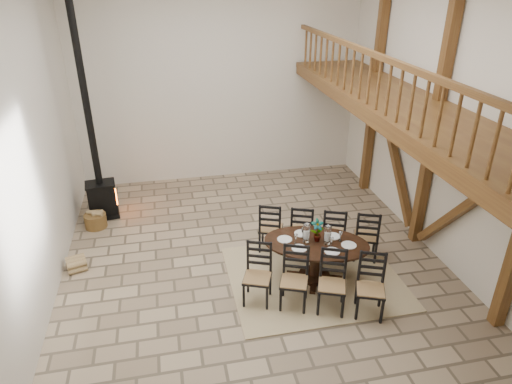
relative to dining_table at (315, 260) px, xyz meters
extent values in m
plane|color=#9E8769|center=(-0.95, 0.81, -0.38)|extent=(8.00, 8.00, 0.00)
cube|color=beige|center=(-0.95, 4.81, 2.12)|extent=(7.00, 0.02, 5.00)
cube|color=beige|center=(-0.95, -3.19, 2.12)|extent=(7.00, 0.02, 5.00)
cube|color=beige|center=(-4.45, 0.81, 2.12)|extent=(0.02, 8.00, 5.00)
cube|color=beige|center=(2.55, 0.81, 2.12)|extent=(0.02, 8.00, 5.00)
cube|color=brown|center=(2.43, 0.81, 2.12)|extent=(0.18, 0.18, 5.00)
cube|color=brown|center=(2.43, 3.31, 2.12)|extent=(0.18, 0.18, 5.00)
cube|color=brown|center=(2.43, -0.44, 1.02)|extent=(0.14, 2.16, 2.54)
cube|color=brown|center=(2.43, 2.06, 1.02)|extent=(0.14, 2.16, 2.54)
cube|color=brown|center=(2.43, 0.81, 2.42)|extent=(0.20, 7.80, 0.20)
cube|color=brown|center=(1.75, 0.81, 2.47)|extent=(1.60, 7.80, 0.12)
cube|color=brown|center=(1.05, 0.81, 2.37)|extent=(0.18, 7.80, 0.22)
cube|color=brown|center=(1.05, 0.81, 3.37)|extent=(0.09, 7.60, 0.09)
cube|color=brown|center=(1.05, 0.81, 2.95)|extent=(0.06, 7.60, 0.86)
cube|color=tan|center=(0.00, 0.00, -0.37)|extent=(3.00, 2.50, 0.02)
ellipsoid|color=black|center=(0.00, 0.00, 0.35)|extent=(2.10, 1.70, 0.04)
cylinder|color=black|center=(0.00, 0.00, -0.02)|extent=(0.18, 0.18, 0.67)
cylinder|color=black|center=(0.00, 0.00, -0.33)|extent=(0.56, 0.56, 0.06)
cube|color=#9C7C48|center=(-1.13, -0.41, 0.10)|extent=(0.57, 0.55, 0.04)
cube|color=black|center=(-1.13, -0.41, -0.15)|extent=(0.55, 0.55, 0.46)
cube|color=black|center=(-1.06, -0.24, 0.38)|extent=(0.37, 0.18, 0.60)
cube|color=#9C7C48|center=(-0.58, -0.64, 0.10)|extent=(0.57, 0.55, 0.04)
cube|color=black|center=(-0.58, -0.64, -0.15)|extent=(0.55, 0.55, 0.46)
cube|color=black|center=(-0.51, -0.46, 0.38)|extent=(0.37, 0.18, 0.60)
cube|color=#9C7C48|center=(-0.02, -0.86, 0.10)|extent=(0.57, 0.55, 0.04)
cube|color=black|center=(-0.02, -0.86, -0.15)|extent=(0.55, 0.55, 0.46)
cube|color=black|center=(0.05, -0.68, 0.38)|extent=(0.37, 0.18, 0.60)
cube|color=#9C7C48|center=(0.54, -1.08, 0.10)|extent=(0.57, 0.55, 0.04)
cube|color=black|center=(0.54, -1.08, -0.15)|extent=(0.55, 0.55, 0.46)
cube|color=black|center=(0.61, -0.90, 0.38)|extent=(0.37, 0.18, 0.60)
cube|color=#9C7C48|center=(-0.54, 1.08, 0.10)|extent=(0.57, 0.55, 0.04)
cube|color=black|center=(-0.54, 1.08, -0.15)|extent=(0.55, 0.55, 0.46)
cube|color=black|center=(-0.61, 0.90, 0.38)|extent=(0.37, 0.18, 0.60)
cube|color=#9C7C48|center=(0.02, 0.86, 0.10)|extent=(0.57, 0.55, 0.04)
cube|color=black|center=(0.02, 0.86, -0.15)|extent=(0.55, 0.55, 0.46)
cube|color=black|center=(-0.05, 0.68, 0.38)|extent=(0.37, 0.18, 0.60)
cube|color=#9C7C48|center=(0.58, 0.63, 0.10)|extent=(0.57, 0.55, 0.04)
cube|color=black|center=(0.58, 0.63, -0.15)|extent=(0.55, 0.55, 0.46)
cube|color=black|center=(0.50, 0.46, 0.38)|extent=(0.37, 0.18, 0.60)
cube|color=#9C7C48|center=(1.13, 0.41, 0.10)|extent=(0.57, 0.55, 0.04)
cube|color=black|center=(1.13, 0.41, -0.15)|extent=(0.55, 0.55, 0.46)
cube|color=black|center=(1.06, 0.23, 0.38)|extent=(0.37, 0.18, 0.60)
cube|color=silver|center=(0.00, 0.00, 0.38)|extent=(1.56, 1.17, 0.01)
cube|color=white|center=(0.00, 0.00, 0.46)|extent=(0.95, 0.61, 0.18)
cylinder|color=white|center=(-0.17, 0.07, 0.54)|extent=(0.12, 0.12, 0.34)
cylinder|color=white|center=(0.17, -0.07, 0.54)|extent=(0.12, 0.12, 0.34)
cylinder|color=white|center=(-0.17, 0.07, 0.45)|extent=(0.06, 0.06, 0.16)
cylinder|color=white|center=(0.17, -0.07, 0.45)|extent=(0.06, 0.06, 0.16)
imported|color=#4C723F|center=(0.02, 0.05, 0.58)|extent=(0.26, 0.22, 0.42)
cube|color=black|center=(-3.87, 3.14, -0.33)|extent=(0.68, 0.56, 0.10)
cube|color=black|center=(-3.87, 3.14, 0.06)|extent=(0.63, 0.50, 0.68)
cube|color=#FF590C|center=(-3.57, 3.18, 0.06)|extent=(0.05, 0.27, 0.27)
cube|color=black|center=(-3.87, 3.14, 0.42)|extent=(0.67, 0.55, 0.04)
cylinder|color=black|center=(-3.87, 3.14, 2.53)|extent=(0.15, 0.15, 4.18)
cylinder|color=brown|center=(-4.01, 2.68, -0.23)|extent=(0.46, 0.46, 0.30)
cube|color=tan|center=(-4.01, 2.68, -0.04)|extent=(0.25, 0.25, 0.09)
cube|color=tan|center=(-4.20, 1.16, -0.26)|extent=(0.42, 0.43, 0.23)
camera|label=1|loc=(-2.41, -6.30, 4.66)|focal=32.00mm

